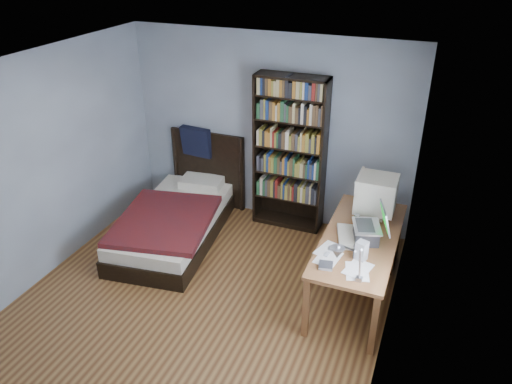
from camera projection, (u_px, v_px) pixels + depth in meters
room at (196, 202)px, 4.77m from camera, size 4.20×4.24×2.50m
desk at (366, 238)px, 5.74m from camera, size 0.75×1.76×0.73m
crt_monitor at (375, 194)px, 5.45m from camera, size 0.43×0.41×0.49m
laptop at (368, 231)px, 5.07m from camera, size 0.44×0.42×0.43m
desk_lamp at (342, 255)px, 4.06m from camera, size 0.23×0.51×0.60m
keyboard at (347, 237)px, 5.17m from camera, size 0.31×0.49×0.04m
speaker at (361, 251)px, 4.79m from camera, size 0.13×0.13×0.20m
soda_can at (357, 220)px, 5.39m from camera, size 0.06×0.06×0.12m
mouse at (364, 224)px, 5.39m from camera, size 0.06×0.11×0.04m
phone_silver at (331, 249)px, 4.98m from camera, size 0.05×0.09×0.02m
phone_grey at (327, 254)px, 4.89m from camera, size 0.05×0.08×0.02m
external_drive at (326, 266)px, 4.72m from camera, size 0.15×0.15×0.03m
bookshelf at (290, 154)px, 6.37m from camera, size 0.92×0.30×2.04m
bed at (177, 218)px, 6.47m from camera, size 1.35×2.20×1.16m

